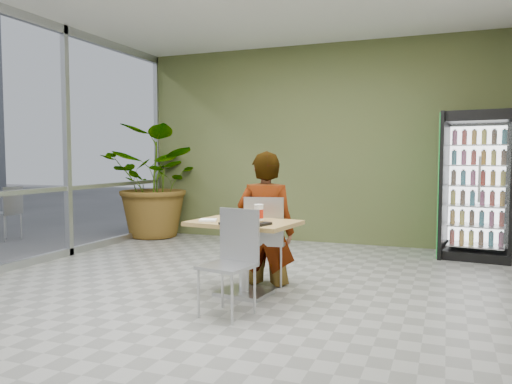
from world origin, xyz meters
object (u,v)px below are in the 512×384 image
seated_woman (266,232)px  cafeteria_tray (245,223)px  soda_cup (259,213)px  potted_plant (158,182)px  chair_far (265,233)px  beverage_fridge (477,186)px  chair_near (233,253)px  dining_table (244,242)px

seated_woman → cafeteria_tray: size_ratio=4.22×
seated_woman → soda_cup: seated_woman is taller
seated_woman → cafeteria_tray: (0.06, -0.73, 0.19)m
seated_woman → soda_cup: (0.09, -0.44, 0.26)m
cafeteria_tray → potted_plant: 4.25m
chair_far → seated_woman: (-0.02, 0.05, 0.01)m
cafeteria_tray → beverage_fridge: 3.77m
potted_plant → soda_cup: bearing=-43.9°
seated_woman → cafeteria_tray: 0.76m
chair_far → potted_plant: size_ratio=0.50×
chair_near → seated_woman: 1.07m
dining_table → beverage_fridge: bearing=51.2°
chair_near → potted_plant: potted_plant is taller
chair_far → beverage_fridge: (2.21, 2.39, 0.44)m
dining_table → chair_far: 0.45m
cafeteria_tray → potted_plant: bearing=133.0°
seated_woman → potted_plant: bearing=-48.9°
chair_near → seated_woman: seated_woman is taller
soda_cup → beverage_fridge: beverage_fridge is taller
dining_table → chair_far: size_ratio=1.14×
chair_near → chair_far: bearing=104.5°
chair_far → soda_cup: (0.07, -0.39, 0.27)m
dining_table → chair_near: (0.13, -0.58, 0.01)m
beverage_fridge → potted_plant: bearing=-173.2°
chair_far → cafeteria_tray: chair_far is taller
chair_near → soda_cup: 0.69m
cafeteria_tray → beverage_fridge: (2.17, 3.07, 0.24)m
cafeteria_tray → seated_woman: bearing=94.6°
chair_near → soda_cup: chair_near is taller
chair_far → chair_near: size_ratio=1.04×
chair_far → chair_near: bearing=84.6°
dining_table → chair_far: (0.07, 0.44, 0.03)m
chair_far → dining_table: bearing=71.9°
dining_table → cafeteria_tray: cafeteria_tray is taller
beverage_fridge → dining_table: bearing=-121.8°
chair_far → potted_plant: 3.76m
chair_far → potted_plant: bearing=-49.3°
dining_table → soda_cup: 0.33m
chair_near → cafeteria_tray: chair_near is taller
cafeteria_tray → potted_plant: potted_plant is taller
chair_far → potted_plant: (-2.85, 2.42, 0.40)m
chair_far → soda_cup: size_ratio=5.71×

